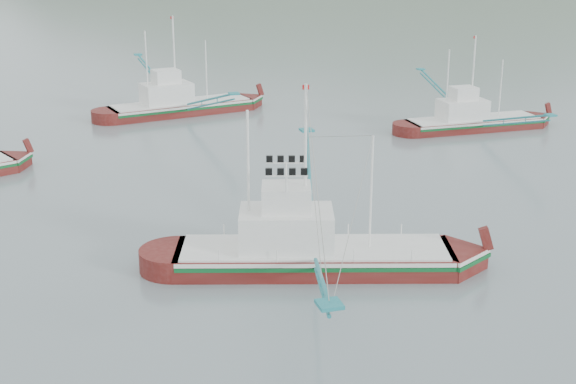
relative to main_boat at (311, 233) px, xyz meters
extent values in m
plane|color=slate|center=(-0.12, -1.92, -2.12)|extent=(1200.00, 1200.00, 0.00)
cube|color=#52100D|center=(0.15, -0.04, -1.92)|extent=(15.65, 8.03, 2.02)
cube|color=silver|center=(0.15, -0.04, -1.06)|extent=(15.38, 8.03, 0.22)
cube|color=#0B5223|center=(0.15, -0.04, -1.31)|extent=(15.39, 8.05, 0.22)
cube|color=silver|center=(0.15, -0.04, -0.86)|extent=(14.87, 7.63, 0.12)
cube|color=silver|center=(-1.30, 0.37, 0.20)|extent=(5.73, 4.49, 2.22)
cube|color=silver|center=(-1.30, 0.37, 2.02)|extent=(3.13, 2.85, 1.41)
cylinder|color=white|center=(-0.33, 0.10, 3.63)|extent=(0.16, 0.16, 9.08)
cylinder|color=white|center=(-3.24, 0.93, 2.95)|extent=(0.14, 0.14, 7.71)
cylinder|color=white|center=(3.06, -0.87, 2.27)|extent=(0.12, 0.12, 6.35)
cube|color=#52100D|center=(-0.52, 41.26, -1.93)|extent=(14.97, 6.76, 1.93)
cube|color=silver|center=(-0.52, 41.26, -1.10)|extent=(14.71, 6.78, 0.21)
cube|color=#0B5223|center=(-0.52, 41.26, -1.35)|extent=(14.71, 6.79, 0.21)
cube|color=silver|center=(-0.52, 41.26, -0.91)|extent=(14.22, 6.42, 0.12)
cube|color=silver|center=(-1.94, 40.96, 0.10)|extent=(5.36, 4.02, 2.12)
cube|color=silver|center=(-1.94, 40.96, 1.84)|extent=(2.89, 2.60, 1.35)
cylinder|color=white|center=(-0.99, 41.16, 3.39)|extent=(0.15, 0.15, 8.69)
cylinder|color=white|center=(-3.83, 40.57, 2.73)|extent=(0.14, 0.14, 7.39)
cylinder|color=white|center=(2.31, 41.86, 2.08)|extent=(0.12, 0.12, 6.09)
cube|color=#52100D|center=(24.73, 26.79, -1.95)|extent=(12.89, 3.54, 1.71)
cube|color=silver|center=(24.73, 26.79, -1.22)|extent=(12.63, 3.61, 0.19)
cube|color=#0B5223|center=(24.73, 26.79, -1.43)|extent=(12.63, 3.62, 0.19)
cube|color=silver|center=(24.73, 26.79, -1.05)|extent=(12.25, 3.36, 0.10)
cube|color=silver|center=(23.44, 26.78, -0.15)|extent=(4.31, 2.78, 1.89)
cube|color=silver|center=(23.44, 26.78, 1.40)|extent=(2.25, 1.91, 1.20)
cylinder|color=white|center=(24.30, 26.79, 2.77)|extent=(0.14, 0.14, 7.72)
cylinder|color=white|center=(21.72, 26.76, 2.19)|extent=(0.12, 0.12, 6.56)
cylinder|color=white|center=(27.30, 26.81, 1.61)|extent=(0.10, 0.10, 5.40)
camera|label=1|loc=(-12.70, -38.64, 15.59)|focal=50.00mm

